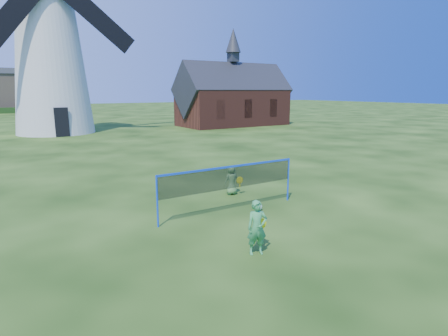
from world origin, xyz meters
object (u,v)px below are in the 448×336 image
at_px(windmill, 50,53).
at_px(badminton_net, 230,178).
at_px(play_ball, 259,207).
at_px(player_girl, 257,228).
at_px(player_boy, 232,180).
at_px(chapel, 233,99).

xyz_separation_m(windmill, badminton_net, (1.18, -27.81, -6.04)).
xyz_separation_m(windmill, play_ball, (2.10, -28.16, -7.07)).
height_order(windmill, player_girl, windmill).
distance_m(badminton_net, player_girl, 3.22).
bearing_deg(badminton_net, player_boy, 54.83).
height_order(windmill, play_ball, windmill).
relative_size(windmill, badminton_net, 4.00).
bearing_deg(player_boy, player_girl, 70.37).
bearing_deg(badminton_net, windmill, 92.43).
bearing_deg(badminton_net, chapel, 56.17).
xyz_separation_m(player_boy, play_ball, (-0.30, -2.09, -0.45)).
height_order(windmill, badminton_net, windmill).
bearing_deg(badminton_net, player_girl, -111.35).
bearing_deg(player_girl, play_ball, 70.70).
xyz_separation_m(badminton_net, play_ball, (0.92, -0.35, -1.03)).
relative_size(windmill, player_boy, 18.00).
distance_m(badminton_net, player_boy, 2.20).
relative_size(player_girl, play_ball, 6.12).
bearing_deg(play_ball, badminton_net, 159.03).
distance_m(chapel, badminton_net, 30.95).
relative_size(windmill, chapel, 1.61).
bearing_deg(player_boy, badminton_net, 62.07).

